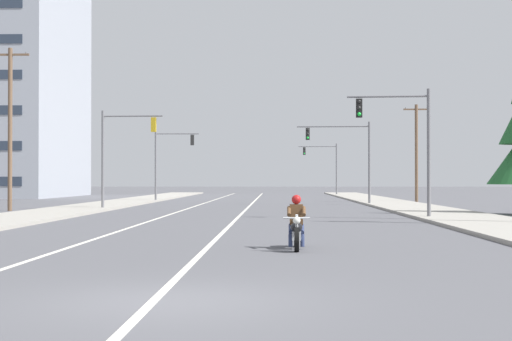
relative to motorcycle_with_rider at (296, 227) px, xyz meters
The scene contains 13 objects.
ground_plane 9.33m from the motorcycle_with_rider, 103.96° to the right, with size 400.00×400.00×0.00m, color #515156.
lane_stripe_center 36.05m from the motorcycle_with_rider, 93.88° to the left, with size 0.16×100.00×0.01m, color beige.
lane_stripe_left 36.51m from the motorcycle_with_rider, 99.86° to the left, with size 0.16×100.00×0.01m, color beige.
sidewalk_kerb_right 32.05m from the motorcycle_with_rider, 75.05° to the left, with size 4.40×110.00×0.14m, color #9E998E.
sidewalk_kerb_left 33.49m from the motorcycle_with_rider, 112.40° to the left, with size 4.40×110.00×0.14m, color #9E998E.
motorcycle_with_rider is the anchor object (origin of this frame).
traffic_signal_near_right 17.50m from the motorcycle_with_rider, 70.87° to the left, with size 3.95×0.44×6.20m.
traffic_signal_near_left 29.42m from the motorcycle_with_rider, 110.66° to the left, with size 3.87×0.40×6.20m.
traffic_signal_mid_right 37.64m from the motorcycle_with_rider, 82.61° to the left, with size 5.48×0.40×6.20m.
traffic_signal_mid_left 47.13m from the motorcycle_with_rider, 102.14° to the left, with size 3.80×0.40×6.20m.
traffic_signal_far_right 72.40m from the motorcycle_with_rider, 85.73° to the left, with size 4.62×0.37×6.20m.
utility_pole_left_near 30.50m from the motorcycle_with_rider, 123.16° to the left, with size 2.27×0.26×9.78m.
utility_pole_right_far 45.29m from the motorcycle_with_rider, 75.78° to the left, with size 2.12×0.26×8.11m.
Camera 1 is at (1.70, -11.96, 1.87)m, focal length 54.69 mm.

